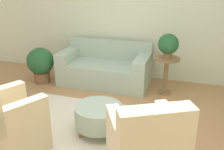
{
  "coord_description": "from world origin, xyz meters",
  "views": [
    {
      "loc": [
        1.22,
        -2.88,
        2.17
      ],
      "look_at": [
        0.15,
        0.55,
        0.75
      ],
      "focal_mm": 42.0,
      "sensor_mm": 36.0,
      "label": 1
    }
  ],
  "objects_px": {
    "side_table": "(166,70)",
    "potted_plant_floor": "(41,63)",
    "armchair_left": "(5,124)",
    "potted_plant_on_side_table": "(168,45)",
    "ottoman_table": "(99,116)",
    "couch": "(105,68)"
  },
  "relations": [
    {
      "from": "armchair_left",
      "to": "ottoman_table",
      "type": "bearing_deg",
      "value": 37.88
    },
    {
      "from": "potted_plant_floor",
      "to": "armchair_left",
      "type": "bearing_deg",
      "value": -69.24
    },
    {
      "from": "side_table",
      "to": "potted_plant_floor",
      "type": "bearing_deg",
      "value": -175.01
    },
    {
      "from": "ottoman_table",
      "to": "potted_plant_on_side_table",
      "type": "bearing_deg",
      "value": 65.11
    },
    {
      "from": "side_table",
      "to": "potted_plant_on_side_table",
      "type": "xyz_separation_m",
      "value": [
        0.0,
        0.0,
        0.49
      ]
    },
    {
      "from": "potted_plant_on_side_table",
      "to": "couch",
      "type": "bearing_deg",
      "value": 172.94
    },
    {
      "from": "armchair_left",
      "to": "potted_plant_floor",
      "type": "xyz_separation_m",
      "value": [
        -0.81,
        2.15,
        0.01
      ]
    },
    {
      "from": "armchair_left",
      "to": "side_table",
      "type": "distance_m",
      "value": 2.92
    },
    {
      "from": "side_table",
      "to": "potted_plant_floor",
      "type": "height_order",
      "value": "potted_plant_floor"
    },
    {
      "from": "ottoman_table",
      "to": "side_table",
      "type": "height_order",
      "value": "side_table"
    },
    {
      "from": "armchair_left",
      "to": "potted_plant_on_side_table",
      "type": "xyz_separation_m",
      "value": [
        1.71,
        2.37,
        0.55
      ]
    },
    {
      "from": "armchair_left",
      "to": "potted_plant_on_side_table",
      "type": "distance_m",
      "value": 2.98
    },
    {
      "from": "couch",
      "to": "ottoman_table",
      "type": "relative_size",
      "value": 2.67
    },
    {
      "from": "couch",
      "to": "armchair_left",
      "type": "distance_m",
      "value": 2.57
    },
    {
      "from": "couch",
      "to": "ottoman_table",
      "type": "xyz_separation_m",
      "value": [
        0.49,
        -1.77,
        -0.04
      ]
    },
    {
      "from": "armchair_left",
      "to": "potted_plant_on_side_table",
      "type": "relative_size",
      "value": 2.29
    },
    {
      "from": "couch",
      "to": "potted_plant_floor",
      "type": "xyz_separation_m",
      "value": [
        -1.28,
        -0.37,
        0.11
      ]
    },
    {
      "from": "side_table",
      "to": "potted_plant_floor",
      "type": "distance_m",
      "value": 2.54
    },
    {
      "from": "side_table",
      "to": "potted_plant_on_side_table",
      "type": "distance_m",
      "value": 0.49
    },
    {
      "from": "ottoman_table",
      "to": "potted_plant_floor",
      "type": "xyz_separation_m",
      "value": [
        -1.78,
        1.4,
        0.14
      ]
    },
    {
      "from": "couch",
      "to": "potted_plant_floor",
      "type": "height_order",
      "value": "couch"
    },
    {
      "from": "couch",
      "to": "armchair_left",
      "type": "xyz_separation_m",
      "value": [
        -0.47,
        -2.52,
        0.09
      ]
    }
  ]
}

